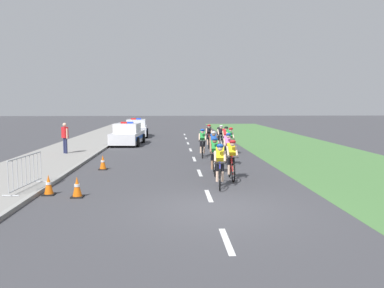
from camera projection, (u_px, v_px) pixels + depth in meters
name	position (u px, v px, depth m)	size (l,w,h in m)	color
ground_plane	(214.00, 209.00, 10.54)	(160.00, 160.00, 0.00)	#424247
sidewalk_slab	(74.00, 149.00, 24.08)	(3.84, 60.00, 0.12)	gray
kerb_edge	(104.00, 148.00, 24.17)	(0.16, 60.00, 0.13)	#9E9E99
grass_verge	(299.00, 148.00, 24.79)	(7.00, 60.00, 0.01)	#4C7F42
lane_markings_centre	(192.00, 154.00, 21.99)	(0.14, 29.60, 0.01)	white
cyclist_lead	(220.00, 165.00, 13.16)	(0.46, 1.72, 1.56)	black
cyclist_second	(231.00, 159.00, 14.53)	(0.42, 1.72, 1.56)	black
cyclist_third	(214.00, 155.00, 15.62)	(0.44, 1.72, 1.56)	black
cyclist_fourth	(227.00, 149.00, 17.86)	(0.42, 1.72, 1.56)	black
cyclist_fifth	(213.00, 146.00, 18.90)	(0.44, 1.72, 1.56)	black
cyclist_sixth	(202.00, 142.00, 20.70)	(0.45, 1.72, 1.56)	black
cyclist_seventh	(225.00, 139.00, 22.82)	(0.42, 1.72, 1.56)	black
cyclist_eighth	(230.00, 140.00, 21.82)	(0.45, 1.72, 1.56)	black
cyclist_ninth	(220.00, 137.00, 24.21)	(0.44, 1.72, 1.56)	black
cyclist_tenth	(209.00, 136.00, 24.98)	(0.45, 1.72, 1.56)	black
police_car_nearest	(128.00, 135.00, 26.97)	(2.23, 4.51, 1.59)	white
police_car_second	(136.00, 129.00, 33.48)	(2.17, 4.48, 1.59)	silver
crowd_barrier_front	(26.00, 172.00, 12.48)	(0.67, 2.32, 1.07)	#B7BABF
traffic_cone_near	(49.00, 185.00, 12.13)	(0.36, 0.36, 0.64)	black
traffic_cone_mid	(77.00, 187.00, 11.83)	(0.36, 0.36, 0.64)	black
traffic_cone_far	(103.00, 163.00, 16.78)	(0.36, 0.36, 0.64)	black
spectator_closest	(65.00, 136.00, 21.30)	(0.42, 0.43, 1.68)	#23284C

